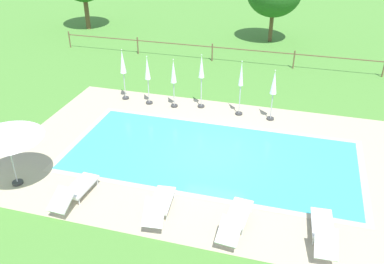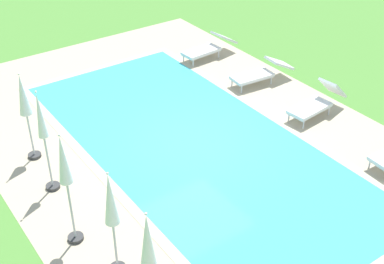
% 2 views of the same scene
% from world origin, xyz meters
% --- Properties ---
extents(ground_plane, '(160.00, 160.00, 0.00)m').
position_xyz_m(ground_plane, '(0.00, 0.00, 0.00)').
color(ground_plane, '#518E38').
extents(pool_deck_paving, '(15.12, 9.39, 0.01)m').
position_xyz_m(pool_deck_paving, '(0.00, 0.00, 0.00)').
color(pool_deck_paving, '#BCAD8E').
rests_on(pool_deck_paving, ground).
extents(swimming_pool_water, '(10.54, 4.81, 0.01)m').
position_xyz_m(swimming_pool_water, '(0.00, 0.00, 0.01)').
color(swimming_pool_water, '#42CCD6').
rests_on(swimming_pool_water, ground).
extents(pool_coping_rim, '(11.02, 5.29, 0.01)m').
position_xyz_m(pool_coping_rim, '(0.00, 0.00, 0.01)').
color(pool_coping_rim, beige).
rests_on(pool_coping_rim, ground).
extents(sun_lounger_north_near_steps, '(0.72, 2.10, 0.73)m').
position_xyz_m(sun_lounger_north_near_steps, '(-3.55, -3.67, 0.35)').
color(sun_lounger_north_near_steps, white).
rests_on(sun_lounger_north_near_steps, ground).
extents(sun_lounger_north_mid, '(0.77, 2.11, 0.72)m').
position_xyz_m(sun_lounger_north_mid, '(1.58, -3.61, 0.35)').
color(sun_lounger_north_mid, white).
rests_on(sun_lounger_north_mid, ground).
extents(sun_lounger_north_far, '(0.80, 1.99, 0.91)m').
position_xyz_m(sun_lounger_north_far, '(-0.74, -3.62, 0.38)').
color(sun_lounger_north_far, white).
rests_on(sun_lounger_north_far, ground).
extents(sun_lounger_north_end, '(0.74, 2.08, 0.76)m').
position_xyz_m(sun_lounger_north_end, '(4.01, -3.42, 0.36)').
color(sun_lounger_north_end, white).
rests_on(sun_lounger_north_end, ground).
extents(patio_umbrella_open_foreground, '(2.35, 2.35, 2.20)m').
position_xyz_m(patio_umbrella_open_foreground, '(-5.88, -3.49, 1.96)').
color(patio_umbrella_open_foreground, '#383838').
rests_on(patio_umbrella_open_foreground, ground).
extents(patio_umbrella_closed_row_west, '(0.32, 0.32, 2.33)m').
position_xyz_m(patio_umbrella_closed_row_west, '(-3.87, 3.62, 1.56)').
color(patio_umbrella_closed_row_west, '#383838').
rests_on(patio_umbrella_closed_row_west, ground).
extents(patio_umbrella_closed_row_mid_west, '(0.32, 0.32, 2.31)m').
position_xyz_m(patio_umbrella_closed_row_mid_west, '(-2.63, 3.61, 1.54)').
color(patio_umbrella_closed_row_mid_west, '#383838').
rests_on(patio_umbrella_closed_row_mid_west, ground).
extents(patio_umbrella_closed_row_centre, '(0.32, 0.32, 2.29)m').
position_xyz_m(patio_umbrella_closed_row_centre, '(1.80, 3.53, 1.57)').
color(patio_umbrella_closed_row_centre, '#383838').
rests_on(patio_umbrella_closed_row_centre, ground).
extents(patio_umbrella_closed_row_mid_east, '(0.32, 0.32, 2.53)m').
position_xyz_m(patio_umbrella_closed_row_mid_east, '(-1.42, 3.91, 1.73)').
color(patio_umbrella_closed_row_mid_east, '#383838').
rests_on(patio_umbrella_closed_row_mid_east, ground).
extents(patio_umbrella_closed_row_east, '(0.32, 0.32, 2.46)m').
position_xyz_m(patio_umbrella_closed_row_east, '(-5.15, 3.81, 1.70)').
color(patio_umbrella_closed_row_east, '#383838').
rests_on(patio_umbrella_closed_row_east, ground).
extents(patio_umbrella_closed_deck_corner, '(0.32, 0.32, 2.50)m').
position_xyz_m(patio_umbrella_closed_deck_corner, '(0.39, 3.64, 1.61)').
color(patio_umbrella_closed_deck_corner, '#383838').
rests_on(patio_umbrella_closed_deck_corner, ground).
extents(perimeter_fence, '(23.71, 0.08, 1.05)m').
position_xyz_m(perimeter_fence, '(-0.02, 10.18, 0.72)').
color(perimeter_fence, brown).
rests_on(perimeter_fence, ground).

